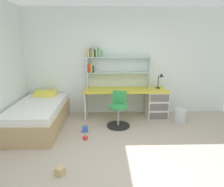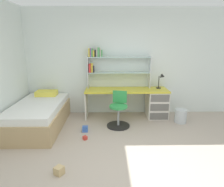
{
  "view_description": "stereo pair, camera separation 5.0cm",
  "coord_description": "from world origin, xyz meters",
  "px_view_note": "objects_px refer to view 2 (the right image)",
  "views": [
    {
      "loc": [
        -0.34,
        -2.57,
        1.86
      ],
      "look_at": [
        -0.22,
        1.53,
        0.79
      ],
      "focal_mm": 31.77,
      "sensor_mm": 36.0,
      "label": 1
    },
    {
      "loc": [
        -0.29,
        -2.57,
        1.86
      ],
      "look_at": [
        -0.22,
        1.53,
        0.79
      ],
      "focal_mm": 31.77,
      "sensor_mm": 36.0,
      "label": 2
    }
  ],
  "objects_px": {
    "bookshelf_hutch": "(109,63)",
    "desk_lamp": "(162,79)",
    "toy_block_red_0": "(85,138)",
    "toy_block_natural_2": "(59,171)",
    "desk": "(148,101)",
    "waste_bin": "(181,116)",
    "swivel_chair": "(119,113)",
    "bed_platform": "(39,115)",
    "toy_block_blue_1": "(85,129)"
  },
  "relations": [
    {
      "from": "desk",
      "to": "desk_lamp",
      "type": "height_order",
      "value": "desk_lamp"
    },
    {
      "from": "swivel_chair",
      "to": "toy_block_red_0",
      "type": "xyz_separation_m",
      "value": [
        -0.69,
        -0.65,
        -0.27
      ]
    },
    {
      "from": "toy_block_red_0",
      "to": "swivel_chair",
      "type": "bearing_deg",
      "value": 43.36
    },
    {
      "from": "desk",
      "to": "toy_block_red_0",
      "type": "bearing_deg",
      "value": -140.06
    },
    {
      "from": "toy_block_blue_1",
      "to": "toy_block_natural_2",
      "type": "height_order",
      "value": "toy_block_natural_2"
    },
    {
      "from": "bookshelf_hutch",
      "to": "swivel_chair",
      "type": "height_order",
      "value": "bookshelf_hutch"
    },
    {
      "from": "bookshelf_hutch",
      "to": "toy_block_natural_2",
      "type": "relative_size",
      "value": 13.24
    },
    {
      "from": "toy_block_blue_1",
      "to": "toy_block_natural_2",
      "type": "xyz_separation_m",
      "value": [
        -0.21,
        -1.41,
        0.0
      ]
    },
    {
      "from": "desk",
      "to": "swivel_chair",
      "type": "xyz_separation_m",
      "value": [
        -0.77,
        -0.57,
        -0.1
      ]
    },
    {
      "from": "bookshelf_hutch",
      "to": "desk_lamp",
      "type": "height_order",
      "value": "bookshelf_hutch"
    },
    {
      "from": "desk",
      "to": "bookshelf_hutch",
      "type": "bearing_deg",
      "value": 169.1
    },
    {
      "from": "desk_lamp",
      "to": "toy_block_natural_2",
      "type": "xyz_separation_m",
      "value": [
        -2.05,
        -2.34,
        -0.91
      ]
    },
    {
      "from": "desk",
      "to": "toy_block_blue_1",
      "type": "height_order",
      "value": "desk"
    },
    {
      "from": "swivel_chair",
      "to": "waste_bin",
      "type": "relative_size",
      "value": 2.46
    },
    {
      "from": "bookshelf_hutch",
      "to": "swivel_chair",
      "type": "relative_size",
      "value": 2.01
    },
    {
      "from": "toy_block_natural_2",
      "to": "waste_bin",
      "type": "bearing_deg",
      "value": 37.65
    },
    {
      "from": "toy_block_blue_1",
      "to": "waste_bin",
      "type": "bearing_deg",
      "value": 11.79
    },
    {
      "from": "waste_bin",
      "to": "toy_block_red_0",
      "type": "xyz_separation_m",
      "value": [
        -2.18,
        -0.82,
        -0.12
      ]
    },
    {
      "from": "toy_block_blue_1",
      "to": "bed_platform",
      "type": "bearing_deg",
      "value": 166.77
    },
    {
      "from": "waste_bin",
      "to": "toy_block_blue_1",
      "type": "bearing_deg",
      "value": -168.21
    },
    {
      "from": "toy_block_natural_2",
      "to": "swivel_chair",
      "type": "bearing_deg",
      "value": 60.98
    },
    {
      "from": "desk_lamp",
      "to": "toy_block_red_0",
      "type": "distance_m",
      "value": 2.4
    },
    {
      "from": "desk",
      "to": "bookshelf_hutch",
      "type": "height_order",
      "value": "bookshelf_hutch"
    },
    {
      "from": "swivel_chair",
      "to": "bed_platform",
      "type": "xyz_separation_m",
      "value": [
        -1.78,
        -0.04,
        -0.03
      ]
    },
    {
      "from": "bed_platform",
      "to": "waste_bin",
      "type": "xyz_separation_m",
      "value": [
        3.26,
        0.22,
        -0.12
      ]
    },
    {
      "from": "bed_platform",
      "to": "toy_block_natural_2",
      "type": "relative_size",
      "value": 15.67
    },
    {
      "from": "bookshelf_hutch",
      "to": "toy_block_red_0",
      "type": "distance_m",
      "value": 1.98
    },
    {
      "from": "desk",
      "to": "desk_lamp",
      "type": "xyz_separation_m",
      "value": [
        0.33,
        0.06,
        0.56
      ]
    },
    {
      "from": "desk",
      "to": "desk_lamp",
      "type": "relative_size",
      "value": 5.34
    },
    {
      "from": "bed_platform",
      "to": "toy_block_blue_1",
      "type": "distance_m",
      "value": 1.1
    },
    {
      "from": "bed_platform",
      "to": "desk",
      "type": "bearing_deg",
      "value": 13.59
    },
    {
      "from": "bed_platform",
      "to": "bookshelf_hutch",
      "type": "bearing_deg",
      "value": 26.94
    },
    {
      "from": "desk_lamp",
      "to": "toy_block_red_0",
      "type": "height_order",
      "value": "desk_lamp"
    },
    {
      "from": "desk_lamp",
      "to": "bed_platform",
      "type": "bearing_deg",
      "value": -166.72
    },
    {
      "from": "swivel_chair",
      "to": "toy_block_blue_1",
      "type": "distance_m",
      "value": 0.83
    },
    {
      "from": "desk",
      "to": "waste_bin",
      "type": "height_order",
      "value": "desk"
    },
    {
      "from": "swivel_chair",
      "to": "bed_platform",
      "type": "distance_m",
      "value": 1.78
    },
    {
      "from": "desk",
      "to": "toy_block_red_0",
      "type": "xyz_separation_m",
      "value": [
        -1.46,
        -1.22,
        -0.37
      ]
    },
    {
      "from": "toy_block_red_0",
      "to": "desk_lamp",
      "type": "bearing_deg",
      "value": 35.68
    },
    {
      "from": "waste_bin",
      "to": "toy_block_red_0",
      "type": "relative_size",
      "value": 4.45
    },
    {
      "from": "bookshelf_hutch",
      "to": "desk_lamp",
      "type": "xyz_separation_m",
      "value": [
        1.3,
        -0.12,
        -0.37
      ]
    },
    {
      "from": "desk_lamp",
      "to": "toy_block_natural_2",
      "type": "height_order",
      "value": "desk_lamp"
    },
    {
      "from": "swivel_chair",
      "to": "toy_block_natural_2",
      "type": "height_order",
      "value": "swivel_chair"
    },
    {
      "from": "desk",
      "to": "toy_block_natural_2",
      "type": "relative_size",
      "value": 17.13
    },
    {
      "from": "toy_block_natural_2",
      "to": "desk_lamp",
      "type": "bearing_deg",
      "value": 48.79
    },
    {
      "from": "bookshelf_hutch",
      "to": "swivel_chair",
      "type": "distance_m",
      "value": 1.29
    },
    {
      "from": "bookshelf_hutch",
      "to": "toy_block_red_0",
      "type": "xyz_separation_m",
      "value": [
        -0.49,
        -1.41,
        -1.3
      ]
    },
    {
      "from": "swivel_chair",
      "to": "desk",
      "type": "bearing_deg",
      "value": 36.55
    },
    {
      "from": "bookshelf_hutch",
      "to": "waste_bin",
      "type": "xyz_separation_m",
      "value": [
        1.68,
        -0.59,
        -1.18
      ]
    },
    {
      "from": "waste_bin",
      "to": "toy_block_blue_1",
      "type": "xyz_separation_m",
      "value": [
        -2.21,
        -0.46,
        -0.1
      ]
    }
  ]
}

